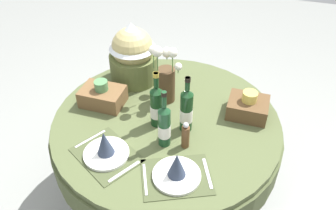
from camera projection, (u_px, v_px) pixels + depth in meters
ground at (167, 195)px, 2.49m from camera, size 8.00×8.00×0.00m
dining_table at (166, 136)px, 2.11m from camera, size 1.36×1.36×0.73m
place_setting_left at (106, 149)px, 1.77m from camera, size 0.42×0.40×0.16m
place_setting_right at (177, 171)px, 1.66m from camera, size 0.42×0.38×0.16m
flower_vase at (166, 77)px, 2.06m from camera, size 0.20×0.23×0.40m
wine_bottle_left at (186, 110)px, 1.87m from camera, size 0.07×0.07×0.35m
wine_bottle_centre at (157, 106)px, 1.91m from camera, size 0.08×0.08×0.35m
wine_bottle_right at (164, 126)px, 1.79m from camera, size 0.07×0.07×0.35m
pepper_mill at (185, 136)px, 1.80m from camera, size 0.04×0.04×0.17m
gift_tub_back_left at (133, 51)px, 2.21m from camera, size 0.32×0.32×0.41m
woven_basket_side_left at (103, 96)px, 2.10m from camera, size 0.26×0.18×0.17m
woven_basket_side_right at (248, 107)px, 2.02m from camera, size 0.23×0.19×0.16m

